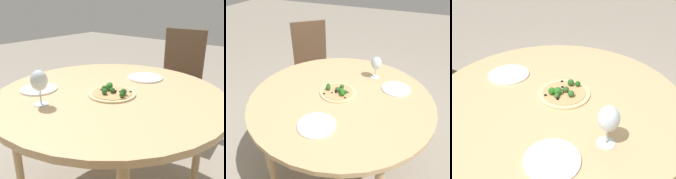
{
  "view_description": "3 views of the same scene",
  "coord_description": "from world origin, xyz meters",
  "views": [
    {
      "loc": [
        0.87,
        -1.03,
        1.21
      ],
      "look_at": [
        0.03,
        -0.03,
        0.73
      ],
      "focal_mm": 40.0,
      "sensor_mm": 36.0,
      "label": 1
    },
    {
      "loc": [
        -0.5,
        1.2,
        1.59
      ],
      "look_at": [
        0.03,
        -0.03,
        0.73
      ],
      "focal_mm": 35.0,
      "sensor_mm": 36.0,
      "label": 2
    },
    {
      "loc": [
        -0.83,
        -0.64,
        1.43
      ],
      "look_at": [
        0.03,
        -0.03,
        0.73
      ],
      "focal_mm": 40.0,
      "sensor_mm": 36.0,
      "label": 3
    }
  ],
  "objects": [
    {
      "name": "ground_plane",
      "position": [
        0.0,
        0.0,
        0.0
      ],
      "size": [
        12.0,
        12.0,
        0.0
      ],
      "primitive_type": "plane",
      "color": "gray"
    },
    {
      "name": "dining_table",
      "position": [
        0.0,
        0.0,
        0.65
      ],
      "size": [
        1.31,
        1.31,
        0.7
      ],
      "color": "tan",
      "rests_on": "ground_plane"
    },
    {
      "name": "chair",
      "position": [
        0.66,
        -0.75,
        0.5
      ],
      "size": [
        0.56,
        0.56,
        0.95
      ],
      "rotation": [
        0.0,
        0.0,
        -2.42
      ],
      "color": "brown",
      "rests_on": "ground_plane"
    },
    {
      "name": "pizza",
      "position": [
        0.03,
        -0.03,
        0.72
      ],
      "size": [
        0.27,
        0.27,
        0.05
      ],
      "color": "#DBBC89",
      "rests_on": "dining_table"
    },
    {
      "name": "wine_glass",
      "position": [
        -0.15,
        -0.36,
        0.83
      ],
      "size": [
        0.09,
        0.09,
        0.18
      ],
      "color": "silver",
      "rests_on": "dining_table"
    },
    {
      "name": "plate_near",
      "position": [
        0.01,
        0.35,
        0.71
      ],
      "size": [
        0.23,
        0.23,
        0.01
      ],
      "color": "white",
      "rests_on": "dining_table"
    },
    {
      "name": "plate_far",
      "position": [
        -0.35,
        -0.24,
        0.71
      ],
      "size": [
        0.21,
        0.21,
        0.01
      ],
      "color": "white",
      "rests_on": "dining_table"
    }
  ]
}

